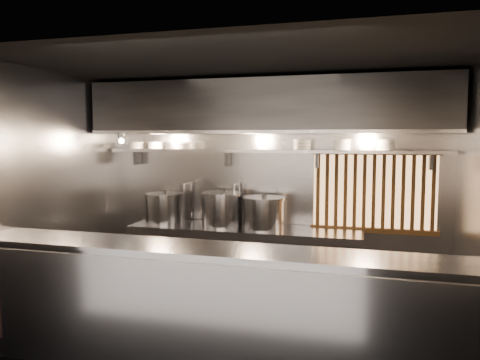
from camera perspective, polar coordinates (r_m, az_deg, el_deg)
The scene contains 22 objects.
floor at distance 5.20m, azimuth 0.35°, elevation -18.07°, with size 4.50×4.50×0.00m, color black.
ceiling at distance 4.83m, azimuth 0.37°, elevation 14.09°, with size 4.50×4.50×0.00m, color black.
wall_back at distance 6.27m, azimuth 4.03°, elevation -0.80°, with size 4.50×4.50×0.00m, color gray.
wall_left at distance 5.83m, azimuth -21.46°, elevation -1.59°, with size 3.00×3.00×0.00m, color gray.
serving_counter at distance 4.14m, azimuth -3.34°, elevation -15.88°, with size 4.50×0.56×1.13m.
cooking_bench at distance 6.16m, azimuth 0.48°, elevation -9.90°, with size 3.00×0.70×0.90m, color #9B9BA0.
bowl_shelf at distance 6.06m, azimuth 3.71°, elevation 3.55°, with size 4.40×0.34×0.04m, color #9B9BA0.
exhaust_hood at distance 5.85m, azimuth 3.28°, elevation 8.82°, with size 4.40×0.81×0.65m.
wood_screen at distance 6.09m, azimuth 16.00°, elevation -1.35°, with size 1.56×0.09×1.04m.
faucet_left at distance 6.49m, azimuth -6.22°, elevation -1.45°, with size 0.04×0.30×0.50m.
faucet_right at distance 6.26m, azimuth -0.26°, elevation -1.66°, with size 0.04×0.30×0.50m.
heat_lamp at distance 6.31m, azimuth -14.40°, elevation 5.16°, with size 0.25×0.35×0.20m.
pendant_bulb at distance 5.96m, azimuth 2.53°, elevation 4.31°, with size 0.09×0.09×0.19m.
stock_pot_left at distance 6.46m, azimuth -9.27°, elevation -3.34°, with size 0.63×0.63×0.44m.
stock_pot_mid at distance 5.94m, azimuth 2.96°, elevation -4.01°, with size 0.57×0.57×0.44m.
stock_pot_right at distance 6.12m, azimuth -2.14°, elevation -3.55°, with size 0.73×0.73×0.48m.
bowl_stack_0 at distance 6.73m, azimuth -12.56°, elevation 4.17°, with size 0.22×0.22×0.09m.
bowl_stack_1 at distance 6.60m, azimuth -10.28°, elevation 4.19°, with size 0.22×0.22×0.09m.
bowl_stack_2 at distance 6.41m, azimuth -6.54°, elevation 4.21°, with size 0.24×0.24×0.09m.
bowl_stack_3 at distance 5.98m, azimuth 7.59°, elevation 4.31°, with size 0.24×0.24×0.13m.
bowl_stack_4 at distance 5.93m, azimuth 12.34°, elevation 4.23°, with size 0.22×0.22×0.13m.
bowl_stack_5 at distance 5.92m, azimuth 17.25°, elevation 4.12°, with size 0.23×0.23×0.13m.
Camera 1 is at (1.28, -4.60, 2.05)m, focal length 35.00 mm.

